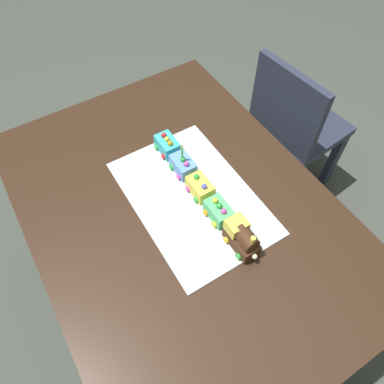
{
  "coord_description": "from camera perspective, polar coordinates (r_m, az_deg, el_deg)",
  "views": [
    {
      "loc": [
        -0.61,
        0.33,
        1.83
      ],
      "look_at": [
        0.02,
        -0.06,
        0.77
      ],
      "focal_mm": 34.33,
      "sensor_mm": 36.0,
      "label": 1
    }
  ],
  "objects": [
    {
      "name": "cake_locomotive",
      "position": [
        1.18,
        7.75,
        -7.0
      ],
      "size": [
        0.14,
        0.08,
        0.12
      ],
      "color": "#472816",
      "rests_on": "cake_board"
    },
    {
      "name": "cake_car_gondola_mint_green",
      "position": [
        1.25,
        4.18,
        -2.97
      ],
      "size": [
        0.1,
        0.08,
        0.07
      ],
      "color": "#59CC7A",
      "rests_on": "cake_board"
    },
    {
      "name": "cake_car_flatbed_turquoise",
      "position": [
        1.43,
        -3.85,
        7.3
      ],
      "size": [
        0.1,
        0.08,
        0.07
      ],
      "color": "#38B7C6",
      "rests_on": "cake_board"
    },
    {
      "name": "birthday_candle",
      "position": [
        1.31,
        -1.56,
        6.38
      ],
      "size": [
        0.01,
        0.01,
        0.07
      ],
      "color": "#66D872",
      "rests_on": "cake_car_caboose_sky_blue"
    },
    {
      "name": "cake_car_caboose_sky_blue",
      "position": [
        1.36,
        -1.39,
        4.17
      ],
      "size": [
        0.1,
        0.08,
        0.07
      ],
      "color": "#669EEA",
      "rests_on": "cake_board"
    },
    {
      "name": "chair",
      "position": [
        1.99,
        15.5,
        9.75
      ],
      "size": [
        0.44,
        0.44,
        0.86
      ],
      "rotation": [
        0.0,
        0.0,
        0.1
      ],
      "color": "#2D3347",
      "rests_on": "ground"
    },
    {
      "name": "dining_table",
      "position": [
        1.38,
        -1.75,
        -4.91
      ],
      "size": [
        1.4,
        1.0,
        0.74
      ],
      "color": "#382316",
      "rests_on": "ground"
    },
    {
      "name": "cake_car_hopper_lemon",
      "position": [
        1.3,
        1.26,
        0.75
      ],
      "size": [
        0.1,
        0.08,
        0.07
      ],
      "color": "#F4E04C",
      "rests_on": "cake_board"
    },
    {
      "name": "ground_plane",
      "position": [
        1.95,
        -1.27,
        -14.29
      ],
      "size": [
        8.0,
        8.0,
        0.0
      ],
      "primitive_type": "plane",
      "color": "#474C44"
    },
    {
      "name": "cake_board",
      "position": [
        1.31,
        0.0,
        -0.8
      ],
      "size": [
        0.6,
        0.4,
        0.0
      ],
      "primitive_type": "cube",
      "color": "silver",
      "rests_on": "dining_table"
    }
  ]
}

